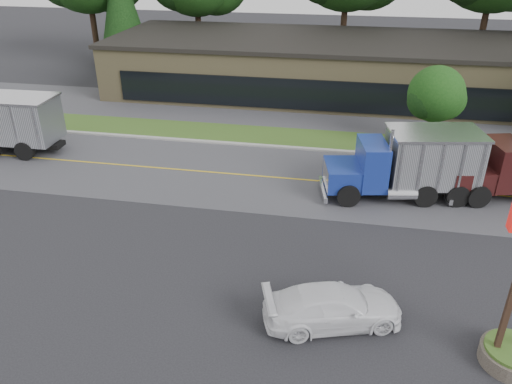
% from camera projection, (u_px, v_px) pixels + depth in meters
% --- Properties ---
extents(ground, '(140.00, 140.00, 0.00)m').
position_uv_depth(ground, '(202.00, 275.00, 19.12)').
color(ground, '#2E2E32').
rests_on(ground, ground).
extents(road, '(60.00, 8.00, 0.02)m').
position_uv_depth(road, '(248.00, 175.00, 26.97)').
color(road, '#5A5A60').
rests_on(road, ground).
extents(center_line, '(60.00, 0.12, 0.01)m').
position_uv_depth(center_line, '(248.00, 175.00, 26.97)').
color(center_line, gold).
rests_on(center_line, ground).
extents(curb, '(60.00, 0.30, 0.12)m').
position_uv_depth(curb, '(262.00, 146.00, 30.63)').
color(curb, '#9E9E99').
rests_on(curb, ground).
extents(grass_verge, '(60.00, 3.40, 0.03)m').
position_uv_depth(grass_verge, '(267.00, 136.00, 32.20)').
color(grass_verge, '#3A5C1F').
rests_on(grass_verge, ground).
extents(far_parking, '(60.00, 7.00, 0.02)m').
position_uv_depth(far_parking, '(278.00, 112.00, 36.56)').
color(far_parking, '#5A5A60').
rests_on(far_parking, ground).
extents(strip_mall, '(32.00, 12.00, 4.00)m').
position_uv_depth(strip_mall, '(313.00, 67.00, 40.54)').
color(strip_mall, '#918259').
rests_on(strip_mall, ground).
extents(evergreen_left, '(4.76, 4.76, 10.81)m').
position_uv_depth(evergreen_left, '(121.00, 4.00, 45.16)').
color(evergreen_left, '#382619').
rests_on(evergreen_left, ground).
extents(tree_verge, '(3.48, 3.28, 4.97)m').
position_uv_depth(tree_verge, '(437.00, 97.00, 29.13)').
color(tree_verge, '#382619').
rests_on(tree_verge, ground).
extents(dump_truck_blue, '(7.60, 3.85, 3.36)m').
position_uv_depth(dump_truck_blue, '(411.00, 162.00, 24.12)').
color(dump_truck_blue, black).
rests_on(dump_truck_blue, ground).
extents(rally_car, '(4.99, 3.24, 1.34)m').
position_uv_depth(rally_car, '(333.00, 306.00, 16.51)').
color(rally_car, white).
rests_on(rally_car, ground).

